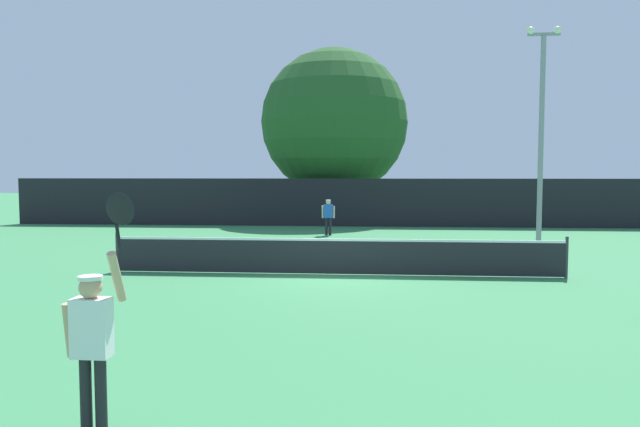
# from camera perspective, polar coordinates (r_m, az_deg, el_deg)

# --- Properties ---
(ground_plane) EXTENTS (120.00, 120.00, 0.00)m
(ground_plane) POSITION_cam_1_polar(r_m,az_deg,el_deg) (15.65, 1.45, -5.96)
(ground_plane) COLOR #387F4C
(tennis_net) EXTENTS (12.02, 0.08, 1.07)m
(tennis_net) POSITION_cam_1_polar(r_m,az_deg,el_deg) (15.57, 1.45, -4.10)
(tennis_net) COLOR #232328
(tennis_net) RESTS_ON ground
(perimeter_fence) EXTENTS (35.14, 0.12, 2.42)m
(perimeter_fence) POSITION_cam_1_polar(r_m,az_deg,el_deg) (29.62, 3.03, 1.08)
(perimeter_fence) COLOR black
(perimeter_fence) RESTS_ON ground
(player_serving) EXTENTS (0.67, 0.39, 2.51)m
(player_serving) POSITION_cam_1_polar(r_m,az_deg,el_deg) (6.51, -21.20, -10.52)
(player_serving) COLOR white
(player_serving) RESTS_ON ground
(player_receiving) EXTENTS (0.57, 0.23, 1.55)m
(player_receiving) POSITION_cam_1_polar(r_m,az_deg,el_deg) (25.29, 0.81, -0.03)
(player_receiving) COLOR blue
(player_receiving) RESTS_ON ground
(tennis_ball) EXTENTS (0.07, 0.07, 0.07)m
(tennis_ball) POSITION_cam_1_polar(r_m,az_deg,el_deg) (19.15, -2.46, -4.04)
(tennis_ball) COLOR #CCE033
(tennis_ball) RESTS_ON ground
(light_pole) EXTENTS (1.18, 0.28, 7.78)m
(light_pole) POSITION_cam_1_polar(r_m,az_deg,el_deg) (22.17, 20.76, 8.24)
(light_pole) COLOR gray
(light_pole) RESTS_ON ground
(large_tree) EXTENTS (8.37, 8.37, 9.77)m
(large_tree) POSITION_cam_1_polar(r_m,az_deg,el_deg) (33.92, 1.40, 8.84)
(large_tree) COLOR brown
(large_tree) RESTS_ON ground
(parked_car_near) EXTENTS (2.08, 4.28, 1.69)m
(parked_car_near) POSITION_cam_1_polar(r_m,az_deg,el_deg) (35.88, -9.15, 0.84)
(parked_car_near) COLOR white
(parked_car_near) RESTS_ON ground
(parked_car_mid) EXTENTS (2.19, 4.32, 1.69)m
(parked_car_mid) POSITION_cam_1_polar(r_m,az_deg,el_deg) (36.38, 14.25, 0.81)
(parked_car_mid) COLOR red
(parked_car_mid) RESTS_ON ground
(parked_car_far) EXTENTS (2.44, 4.42, 1.69)m
(parked_car_far) POSITION_cam_1_polar(r_m,az_deg,el_deg) (39.33, 17.66, 0.98)
(parked_car_far) COLOR white
(parked_car_far) RESTS_ON ground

